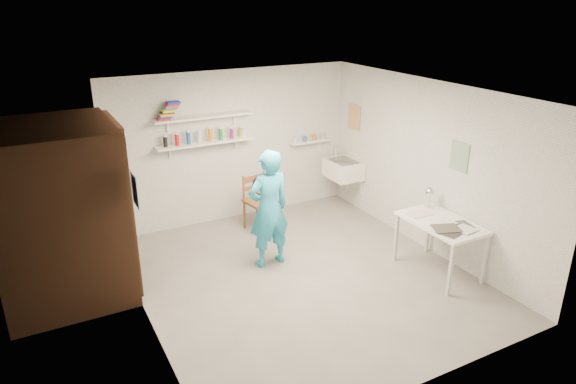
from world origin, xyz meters
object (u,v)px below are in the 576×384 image
wall_clock (262,184)px  man (269,209)px  desk_lamp (430,192)px  work_table (439,247)px  wooden_chair (261,201)px  belfast_sink (344,169)px

wall_clock → man: bearing=-98.2°
desk_lamp → work_table: bearing=-112.4°
desk_lamp → wooden_chair: bearing=132.0°
wall_clock → wooden_chair: (0.35, 0.83, -0.61)m
man → wooden_chair: (0.37, 1.05, -0.34)m
work_table → desk_lamp: desk_lamp is taller
belfast_sink → man: bearing=-149.2°
man → work_table: man is taller
belfast_sink → work_table: (-0.11, -2.42, -0.33)m
wooden_chair → man: bearing=-118.7°
belfast_sink → desk_lamp: (0.07, -1.98, 0.25)m
wall_clock → desk_lamp: 2.27m
belfast_sink → work_table: bearing=-92.6°
belfast_sink → desk_lamp: bearing=-87.9°
man → belfast_sink: bearing=-153.3°
desk_lamp → belfast_sink: bearing=92.1°
man → wooden_chair: man is taller
work_table → wall_clock: bearing=141.6°
wall_clock → desk_lamp: (2.03, -1.02, -0.13)m
belfast_sink → wall_clock: 2.21m
belfast_sink → work_table: belfast_sink is taller
man → work_table: size_ratio=1.48×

